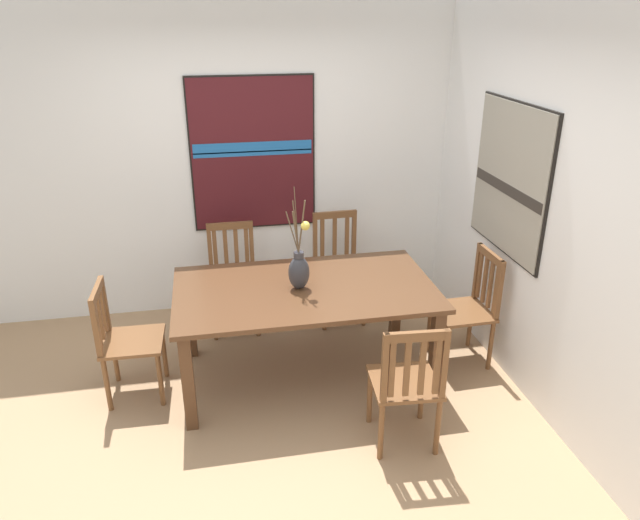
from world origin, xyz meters
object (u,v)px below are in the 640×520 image
at_px(chair_3, 407,382).
at_px(painting_on_back_wall, 253,154).
at_px(chair_0, 338,267).
at_px(chair_1, 470,306).
at_px(painting_on_side_wall, 511,179).
at_px(chair_4, 125,339).
at_px(chair_2, 233,276).
at_px(centerpiece_vase, 299,268).
at_px(dining_table, 305,299).

bearing_deg(chair_3, painting_on_back_wall, 108.19).
bearing_deg(chair_3, chair_0, 91.32).
height_order(chair_0, chair_1, chair_0).
bearing_deg(painting_on_side_wall, chair_4, -179.93).
xyz_separation_m(chair_1, painting_on_back_wall, (-1.52, 1.32, 0.96)).
bearing_deg(chair_0, chair_2, 179.66).
bearing_deg(painting_on_side_wall, chair_2, 156.20).
relative_size(centerpiece_vase, chair_0, 0.77).
distance_m(chair_1, chair_2, 2.00).
bearing_deg(painting_on_back_wall, chair_4, -129.62).
bearing_deg(painting_on_side_wall, dining_table, -179.29).
height_order(dining_table, painting_on_back_wall, painting_on_back_wall).
bearing_deg(centerpiece_vase, chair_2, 115.58).
height_order(dining_table, chair_1, chair_1).
bearing_deg(chair_2, painting_on_back_wall, 57.78).
distance_m(dining_table, centerpiece_vase, 0.26).
bearing_deg(painting_on_back_wall, dining_table, -80.09).
distance_m(dining_table, chair_1, 1.31).
relative_size(chair_1, chair_2, 1.00).
bearing_deg(chair_3, centerpiece_vase, 121.42).
xyz_separation_m(chair_4, painting_on_back_wall, (1.07, 1.29, 0.98)).
distance_m(chair_2, chair_3, 2.04).
xyz_separation_m(chair_1, chair_4, (-2.59, 0.03, -0.02)).
height_order(centerpiece_vase, painting_on_back_wall, painting_on_back_wall).
relative_size(chair_1, chair_3, 1.01).
xyz_separation_m(dining_table, chair_2, (-0.48, 0.90, -0.18)).
relative_size(painting_on_back_wall, painting_on_side_wall, 1.21).
xyz_separation_m(centerpiece_vase, painting_on_back_wall, (-0.19, 1.32, 0.52)).
relative_size(centerpiece_vase, chair_4, 0.85).
distance_m(centerpiece_vase, chair_4, 1.33).
distance_m(chair_0, painting_on_back_wall, 1.24).
height_order(chair_1, chair_4, chair_1).
relative_size(chair_3, painting_on_side_wall, 0.83).
bearing_deg(chair_3, painting_on_side_wall, 41.27).
bearing_deg(dining_table, chair_0, 63.33).
distance_m(chair_2, painting_on_back_wall, 1.07).
bearing_deg(chair_1, chair_2, 152.63).
bearing_deg(painting_on_back_wall, painting_on_side_wall, -36.25).
bearing_deg(painting_on_side_wall, chair_0, 140.70).
bearing_deg(dining_table, painting_on_back_wall, 99.91).
bearing_deg(chair_2, painting_on_side_wall, -23.80).
bearing_deg(chair_4, painting_on_side_wall, 0.07).
relative_size(dining_table, painting_on_back_wall, 1.40).
height_order(chair_3, painting_on_side_wall, painting_on_side_wall).
relative_size(chair_0, chair_3, 1.05).
bearing_deg(painting_on_side_wall, chair_3, -138.73).
distance_m(chair_4, painting_on_back_wall, 1.94).
relative_size(centerpiece_vase, chair_2, 0.81).
bearing_deg(painting_on_back_wall, chair_0, -30.91).
distance_m(chair_1, painting_on_back_wall, 2.23).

